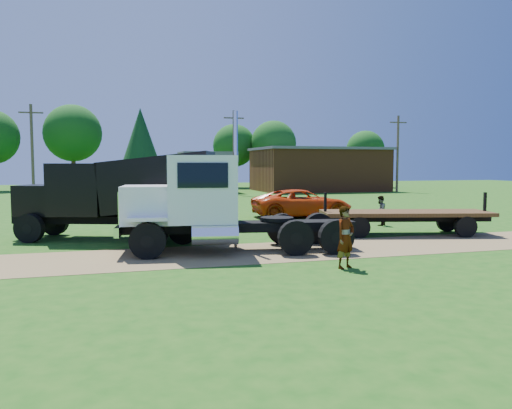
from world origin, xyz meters
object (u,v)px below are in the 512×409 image
object	(u,v)px
black_dump_truck	(125,191)
spectator_a	(345,237)
orange_pickup	(302,203)
white_semi_tractor	(205,203)
flatbed_trailer	(405,217)

from	to	relation	value
black_dump_truck	spectator_a	world-z (taller)	black_dump_truck
orange_pickup	spectator_a	distance (m)	15.29
spectator_a	white_semi_tractor	bearing A→B (deg)	107.94
black_dump_truck	orange_pickup	distance (m)	12.62
black_dump_truck	spectator_a	size ratio (longest dim) A/B	4.56
flatbed_trailer	spectator_a	size ratio (longest dim) A/B	4.10
flatbed_trailer	black_dump_truck	bearing A→B (deg)	-175.35
white_semi_tractor	orange_pickup	xyz separation A→B (m)	(8.00, 10.51, -0.95)
spectator_a	flatbed_trailer	bearing A→B (deg)	21.55
white_semi_tractor	orange_pickup	distance (m)	13.25
white_semi_tractor	flatbed_trailer	world-z (taller)	white_semi_tractor
white_semi_tractor	black_dump_truck	distance (m)	4.86
black_dump_truck	flatbed_trailer	xyz separation A→B (m)	(12.44, -2.11, -1.24)
black_dump_truck	spectator_a	distance (m)	10.43
white_semi_tractor	spectator_a	size ratio (longest dim) A/B	4.59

